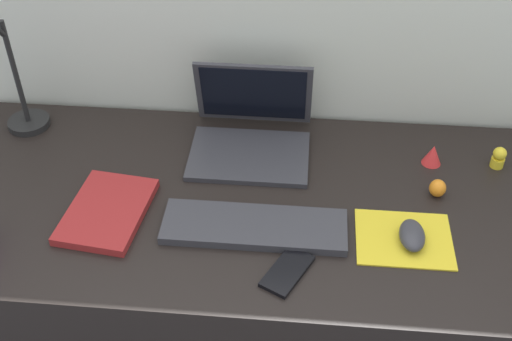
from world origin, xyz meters
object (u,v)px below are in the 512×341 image
toy_figurine_yellow (499,157)px  notebook_pad (107,211)px  cell_phone (287,271)px  desk_lamp (10,79)px  mouse (412,235)px  keyboard (254,227)px  toy_figurine_orange (438,188)px  laptop (251,128)px  toy_figurine_red (433,155)px

toy_figurine_yellow → notebook_pad: bearing=-164.4°
cell_phone → desk_lamp: desk_lamp is taller
mouse → notebook_pad: 0.68m
keyboard → toy_figurine_orange: bearing=20.3°
laptop → toy_figurine_yellow: bearing=-3.1°
keyboard → desk_lamp: bearing=154.4°
laptop → toy_figurine_yellow: size_ratio=5.31×
cell_phone → toy_figurine_yellow: (0.50, 0.40, 0.02)m
toy_figurine_orange → toy_figurine_yellow: toy_figurine_yellow is taller
cell_phone → notebook_pad: bearing=-171.1°
keyboard → mouse: bearing=-1.1°
desk_lamp → notebook_pad: (0.30, -0.29, -0.16)m
notebook_pad → toy_figurine_yellow: toy_figurine_yellow is taller
desk_lamp → notebook_pad: desk_lamp is taller
keyboard → notebook_pad: same height
cell_phone → toy_figurine_red: size_ratio=2.39×
notebook_pad → cell_phone: bearing=-11.5°
toy_figurine_orange → desk_lamp: bearing=171.8°
mouse → toy_figurine_orange: toy_figurine_orange is taller
toy_figurine_red → keyboard: bearing=-146.8°
keyboard → toy_figurine_red: toy_figurine_red is taller
laptop → mouse: bearing=-39.8°
notebook_pad → toy_figurine_red: 0.80m
notebook_pad → toy_figurine_orange: 0.77m
keyboard → desk_lamp: desk_lamp is taller
mouse → cell_phone: 0.29m
keyboard → toy_figurine_yellow: toy_figurine_yellow is taller
notebook_pad → mouse: bearing=4.6°
toy_figurine_orange → toy_figurine_red: toy_figurine_red is taller
toy_figurine_orange → toy_figurine_yellow: size_ratio=0.77×
desk_lamp → toy_figurine_yellow: bearing=-1.4°
cell_phone → toy_figurine_yellow: toy_figurine_yellow is taller
toy_figurine_red → mouse: bearing=-105.1°
toy_figurine_orange → laptop: bearing=161.1°
notebook_pad → toy_figurine_red: bearing=25.4°
laptop → toy_figurine_orange: (0.46, -0.16, -0.03)m
laptop → mouse: (0.38, -0.32, -0.03)m
notebook_pad → toy_figurine_yellow: (0.92, 0.26, 0.02)m
toy_figurine_red → desk_lamp: bearing=178.2°
toy_figurine_yellow → laptop: bearing=176.9°
keyboard → mouse: size_ratio=4.27×
cell_phone → toy_figurine_orange: (0.34, 0.27, 0.02)m
keyboard → notebook_pad: (-0.34, 0.02, 0.00)m
desk_lamp → laptop: bearing=0.3°
laptop → toy_figurine_yellow: 0.62m
laptop → toy_figurine_red: size_ratio=5.60×
laptop → notebook_pad: (-0.30, -0.29, -0.04)m
laptop → notebook_pad: laptop is taller
mouse → toy_figurine_yellow: 0.37m
laptop → toy_figurine_yellow: (0.62, -0.03, -0.03)m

